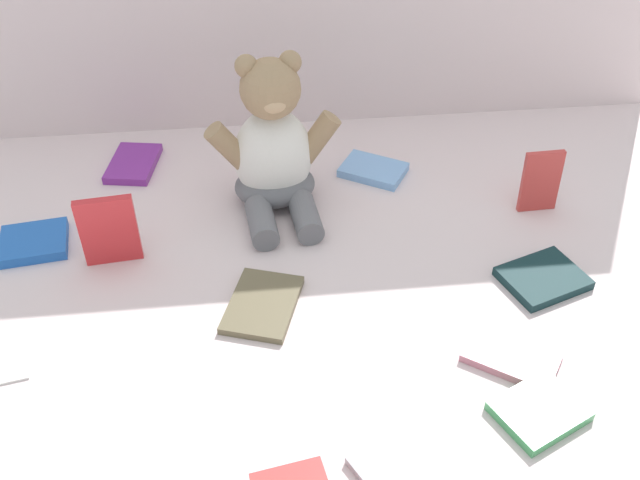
# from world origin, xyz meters

# --- Properties ---
(ground_plane) EXTENTS (3.20, 3.20, 0.00)m
(ground_plane) POSITION_xyz_m (0.00, 0.00, 0.00)
(ground_plane) COLOR silver
(teddy_bear) EXTENTS (0.23, 0.21, 0.28)m
(teddy_bear) POSITION_xyz_m (-0.08, 0.14, 0.10)
(teddy_bear) COLOR white
(teddy_bear) RESTS_ON ground_plane
(book_case_0) EXTENTS (0.14, 0.13, 0.02)m
(book_case_0) POSITION_xyz_m (0.11, 0.21, 0.01)
(book_case_0) COLOR #7AACE5
(book_case_0) RESTS_ON ground_plane
(book_case_1) EXTENTS (0.12, 0.11, 0.02)m
(book_case_1) POSITION_xyz_m (-0.49, 0.06, 0.01)
(book_case_1) COLOR blue
(book_case_1) RESTS_ON ground_plane
(book_case_2) EXTENTS (0.15, 0.14, 0.01)m
(book_case_2) POSITION_xyz_m (0.23, -0.27, 0.01)
(book_case_2) COLOR #BF7081
(book_case_2) RESTS_ON ground_plane
(book_case_3) EXTENTS (0.15, 0.13, 0.02)m
(book_case_3) POSITION_xyz_m (0.33, -0.12, 0.01)
(book_case_3) COLOR #0F2A2C
(book_case_3) RESTS_ON ground_plane
(book_case_6) EXTENTS (0.14, 0.13, 0.01)m
(book_case_6) POSITION_xyz_m (0.23, -0.37, 0.01)
(book_case_6) COLOR #419A58
(book_case_6) RESTS_ON ground_plane
(book_case_8) EXTENTS (0.07, 0.02, 0.12)m
(book_case_8) POSITION_xyz_m (0.38, 0.07, 0.06)
(book_case_8) COLOR #C03935
(book_case_8) RESTS_ON ground_plane
(book_case_9) EXTENTS (0.14, 0.16, 0.01)m
(book_case_9) POSITION_xyz_m (-0.11, -0.13, 0.01)
(book_case_9) COLOR brown
(book_case_9) RESTS_ON ground_plane
(book_case_10) EXTENTS (0.10, 0.14, 0.01)m
(book_case_10) POSITION_xyz_m (-0.34, 0.28, 0.01)
(book_case_10) COLOR #7D2B92
(book_case_10) RESTS_ON ground_plane
(book_case_11) EXTENTS (0.09, 0.03, 0.12)m
(book_case_11) POSITION_xyz_m (-0.35, 0.01, 0.06)
(book_case_11) COLOR red
(book_case_11) RESTS_ON ground_plane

